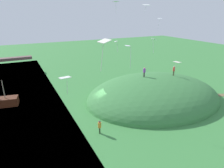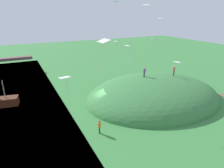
{
  "view_description": "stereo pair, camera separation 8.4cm",
  "coord_description": "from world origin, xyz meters",
  "px_view_note": "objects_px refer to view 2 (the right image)",
  "views": [
    {
      "loc": [
        -11.93,
        -27.9,
        14.67
      ],
      "look_at": [
        0.65,
        -2.61,
        4.52
      ],
      "focal_mm": 32.06,
      "sensor_mm": 36.0,
      "label": 1
    },
    {
      "loc": [
        -11.86,
        -27.94,
        14.67
      ],
      "look_at": [
        0.65,
        -2.61,
        4.52
      ],
      "focal_mm": 32.06,
      "sensor_mm": 36.0,
      "label": 2
    }
  ],
  "objects_px": {
    "kite_4": "(160,19)",
    "kite_5": "(147,5)",
    "person_watching_kites": "(99,125)",
    "person_walking_path": "(144,71)",
    "kite_3": "(177,62)",
    "kite_12": "(154,41)",
    "kite_10": "(103,43)",
    "kite_2": "(65,78)",
    "kite_7": "(116,42)",
    "kite_13": "(116,2)",
    "kite_8": "(128,49)",
    "person_near_shore": "(174,70)"
  },
  "relations": [
    {
      "from": "kite_4",
      "to": "kite_5",
      "type": "relative_size",
      "value": 1.78
    },
    {
      "from": "person_watching_kites",
      "to": "person_walking_path",
      "type": "bearing_deg",
      "value": 163.68
    },
    {
      "from": "kite_3",
      "to": "kite_12",
      "type": "height_order",
      "value": "kite_12"
    },
    {
      "from": "kite_4",
      "to": "kite_10",
      "type": "distance_m",
      "value": 28.2
    },
    {
      "from": "person_watching_kites",
      "to": "kite_2",
      "type": "xyz_separation_m",
      "value": [
        -4.32,
        -2.07,
        7.54
      ]
    },
    {
      "from": "kite_7",
      "to": "kite_12",
      "type": "height_order",
      "value": "kite_12"
    },
    {
      "from": "kite_2",
      "to": "kite_10",
      "type": "relative_size",
      "value": 0.8
    },
    {
      "from": "person_walking_path",
      "to": "kite_3",
      "type": "bearing_deg",
      "value": 104.8
    },
    {
      "from": "person_walking_path",
      "to": "kite_5",
      "type": "xyz_separation_m",
      "value": [
        -1.75,
        -2.02,
        10.8
      ]
    },
    {
      "from": "kite_12",
      "to": "kite_13",
      "type": "xyz_separation_m",
      "value": [
        1.48,
        14.55,
        5.65
      ]
    },
    {
      "from": "kite_3",
      "to": "kite_13",
      "type": "bearing_deg",
      "value": 107.2
    },
    {
      "from": "kite_10",
      "to": "kite_5",
      "type": "bearing_deg",
      "value": 46.26
    },
    {
      "from": "person_watching_kites",
      "to": "kite_3",
      "type": "xyz_separation_m",
      "value": [
        15.32,
        3.39,
        5.82
      ]
    },
    {
      "from": "person_watching_kites",
      "to": "kite_3",
      "type": "bearing_deg",
      "value": 143.84
    },
    {
      "from": "person_watching_kites",
      "to": "kite_10",
      "type": "xyz_separation_m",
      "value": [
        -2.86,
        -8.09,
        11.58
      ]
    },
    {
      "from": "kite_8",
      "to": "person_watching_kites",
      "type": "bearing_deg",
      "value": 108.41
    },
    {
      "from": "kite_7",
      "to": "kite_8",
      "type": "relative_size",
      "value": 0.69
    },
    {
      "from": "kite_5",
      "to": "kite_13",
      "type": "distance_m",
      "value": 11.63
    },
    {
      "from": "kite_4",
      "to": "person_walking_path",
      "type": "bearing_deg",
      "value": -146.2
    },
    {
      "from": "kite_5",
      "to": "person_near_shore",
      "type": "bearing_deg",
      "value": 5.66
    },
    {
      "from": "kite_10",
      "to": "kite_4",
      "type": "bearing_deg",
      "value": 43.54
    },
    {
      "from": "kite_5",
      "to": "kite_13",
      "type": "relative_size",
      "value": 0.52
    },
    {
      "from": "person_walking_path",
      "to": "kite_10",
      "type": "bearing_deg",
      "value": 22.05
    },
    {
      "from": "kite_5",
      "to": "kite_8",
      "type": "height_order",
      "value": "kite_5"
    },
    {
      "from": "person_watching_kites",
      "to": "kite_8",
      "type": "bearing_deg",
      "value": 59.76
    },
    {
      "from": "kite_2",
      "to": "kite_7",
      "type": "bearing_deg",
      "value": 34.19
    },
    {
      "from": "person_watching_kites",
      "to": "kite_13",
      "type": "distance_m",
      "value": 25.54
    },
    {
      "from": "kite_4",
      "to": "kite_8",
      "type": "xyz_separation_m",
      "value": [
        -16.17,
        -15.54,
        -1.98
      ]
    },
    {
      "from": "person_watching_kites",
      "to": "kite_12",
      "type": "relative_size",
      "value": 0.89
    },
    {
      "from": "person_walking_path",
      "to": "kite_8",
      "type": "xyz_separation_m",
      "value": [
        -10.52,
        -11.76,
        6.56
      ]
    },
    {
      "from": "person_near_shore",
      "to": "kite_8",
      "type": "xyz_separation_m",
      "value": [
        -16.23,
        -10.49,
        6.68
      ]
    },
    {
      "from": "kite_10",
      "to": "kite_2",
      "type": "bearing_deg",
      "value": 103.59
    },
    {
      "from": "person_watching_kites",
      "to": "kite_12",
      "type": "bearing_deg",
      "value": 146.12
    },
    {
      "from": "kite_12",
      "to": "kite_13",
      "type": "relative_size",
      "value": 0.93
    },
    {
      "from": "kite_4",
      "to": "kite_13",
      "type": "xyz_separation_m",
      "value": [
        -6.48,
        5.76,
        3.15
      ]
    },
    {
      "from": "person_near_shore",
      "to": "kite_2",
      "type": "relative_size",
      "value": 1.08
    },
    {
      "from": "kite_2",
      "to": "kite_4",
      "type": "relative_size",
      "value": 0.82
    },
    {
      "from": "person_watching_kites",
      "to": "kite_2",
      "type": "relative_size",
      "value": 1.08
    },
    {
      "from": "kite_13",
      "to": "kite_12",
      "type": "bearing_deg",
      "value": -95.8
    },
    {
      "from": "person_near_shore",
      "to": "person_watching_kites",
      "type": "distance_m",
      "value": 19.06
    },
    {
      "from": "kite_4",
      "to": "kite_2",
      "type": "bearing_deg",
      "value": -148.54
    },
    {
      "from": "person_near_shore",
      "to": "kite_13",
      "type": "relative_size",
      "value": 0.82
    },
    {
      "from": "kite_7",
      "to": "person_near_shore",
      "type": "bearing_deg",
      "value": 10.68
    },
    {
      "from": "kite_7",
      "to": "person_walking_path",
      "type": "bearing_deg",
      "value": 26.31
    },
    {
      "from": "kite_2",
      "to": "kite_7",
      "type": "distance_m",
      "value": 10.55
    },
    {
      "from": "kite_7",
      "to": "kite_2",
      "type": "bearing_deg",
      "value": -145.81
    },
    {
      "from": "kite_4",
      "to": "kite_13",
      "type": "height_order",
      "value": "kite_13"
    },
    {
      "from": "kite_2",
      "to": "kite_5",
      "type": "xyz_separation_m",
      "value": [
        14.49,
        7.59,
        6.97
      ]
    },
    {
      "from": "kite_4",
      "to": "kite_12",
      "type": "distance_m",
      "value": 12.12
    },
    {
      "from": "kite_8",
      "to": "kite_12",
      "type": "bearing_deg",
      "value": 39.45
    }
  ]
}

